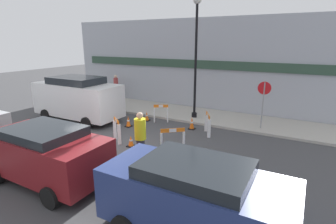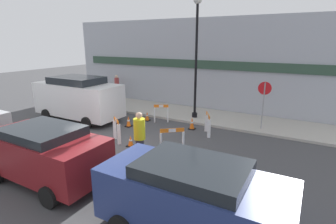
% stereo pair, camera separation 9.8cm
% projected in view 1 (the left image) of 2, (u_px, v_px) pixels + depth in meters
% --- Properties ---
extents(ground_plane, '(60.00, 60.00, 0.00)m').
position_uv_depth(ground_plane, '(112.00, 148.00, 10.53)').
color(ground_plane, '#424244').
extents(sidewalk_slab, '(18.00, 3.00, 0.12)m').
position_uv_depth(sidewalk_slab, '(179.00, 112.00, 15.58)').
color(sidewalk_slab, '#ADA89E').
rests_on(sidewalk_slab, ground_plane).
extents(storefront_facade, '(18.00, 0.22, 5.50)m').
position_uv_depth(storefront_facade, '(191.00, 65.00, 16.20)').
color(storefront_facade, '#A3A8B2').
rests_on(storefront_facade, ground_plane).
extents(streetlamp_post, '(0.44, 0.44, 6.25)m').
position_uv_depth(streetlamp_post, '(196.00, 43.00, 13.40)').
color(streetlamp_post, black).
rests_on(streetlamp_post, sidewalk_slab).
extents(stop_sign, '(0.60, 0.06, 2.25)m').
position_uv_depth(stop_sign, '(264.00, 97.00, 12.20)').
color(stop_sign, gray).
rests_on(stop_sign, sidewalk_slab).
extents(barricade_0, '(0.56, 0.84, 0.99)m').
position_uv_depth(barricade_0, '(208.00, 123.00, 11.96)').
color(barricade_0, white).
rests_on(barricade_0, ground_plane).
extents(barricade_1, '(0.73, 0.49, 0.96)m').
position_uv_depth(barricade_1, '(161.00, 113.00, 13.78)').
color(barricade_1, white).
rests_on(barricade_1, ground_plane).
extents(barricade_2, '(0.67, 0.53, 1.02)m').
position_uv_depth(barricade_2, '(117.00, 130.00, 11.09)').
color(barricade_2, white).
rests_on(barricade_2, ground_plane).
extents(barricade_3, '(0.79, 0.68, 1.04)m').
position_uv_depth(barricade_3, '(173.00, 140.00, 9.83)').
color(barricade_3, white).
rests_on(barricade_3, ground_plane).
extents(traffic_cone_0, '(0.30, 0.30, 0.61)m').
position_uv_depth(traffic_cone_0, '(192.00, 123.00, 12.75)').
color(traffic_cone_0, black).
rests_on(traffic_cone_0, ground_plane).
extents(traffic_cone_1, '(0.30, 0.30, 0.61)m').
position_uv_depth(traffic_cone_1, '(138.00, 120.00, 13.36)').
color(traffic_cone_1, black).
rests_on(traffic_cone_1, ground_plane).
extents(traffic_cone_2, '(0.30, 0.30, 0.45)m').
position_uv_depth(traffic_cone_2, '(131.00, 141.00, 10.67)').
color(traffic_cone_2, black).
rests_on(traffic_cone_2, ground_plane).
extents(traffic_cone_3, '(0.30, 0.30, 0.50)m').
position_uv_depth(traffic_cone_3, '(147.00, 116.00, 14.12)').
color(traffic_cone_3, black).
rests_on(traffic_cone_3, ground_plane).
extents(traffic_cone_4, '(0.30, 0.30, 0.56)m').
position_uv_depth(traffic_cone_4, '(128.00, 122.00, 13.11)').
color(traffic_cone_4, black).
rests_on(traffic_cone_4, ground_plane).
extents(person_worker, '(0.48, 0.48, 1.84)m').
position_uv_depth(person_worker, '(140.00, 136.00, 9.07)').
color(person_worker, '#33333D').
rests_on(person_worker, ground_plane).
extents(person_pedestrian, '(0.44, 0.44, 1.75)m').
position_uv_depth(person_pedestrian, '(116.00, 86.00, 18.52)').
color(person_pedestrian, '#33333D').
rests_on(person_pedestrian, sidewalk_slab).
extents(parked_car_1, '(3.99, 1.96, 1.73)m').
position_uv_depth(parked_car_1, '(46.00, 151.00, 7.85)').
color(parked_car_1, maroon).
rests_on(parked_car_1, ground_plane).
extents(parked_car_2, '(4.07, 1.92, 1.76)m').
position_uv_depth(parked_car_2, '(195.00, 196.00, 5.59)').
color(parked_car_2, navy).
rests_on(parked_car_2, ground_plane).
extents(work_van, '(4.90, 2.11, 2.35)m').
position_uv_depth(work_van, '(78.00, 97.00, 14.04)').
color(work_van, white).
rests_on(work_van, ground_plane).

